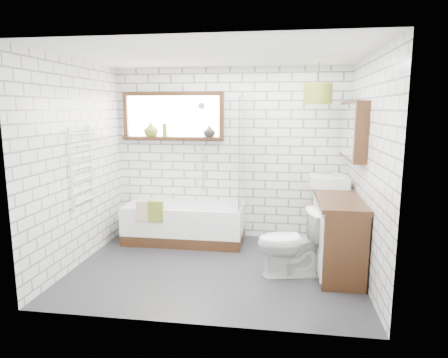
# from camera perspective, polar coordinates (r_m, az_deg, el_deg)

# --- Properties ---
(floor) EXTENTS (3.40, 2.60, 0.01)m
(floor) POSITION_cam_1_polar(r_m,az_deg,el_deg) (4.98, -1.22, -12.62)
(floor) COLOR black
(floor) RESTS_ON ground
(ceiling) EXTENTS (3.40, 2.60, 0.01)m
(ceiling) POSITION_cam_1_polar(r_m,az_deg,el_deg) (4.63, -1.35, 17.38)
(ceiling) COLOR white
(ceiling) RESTS_ON ground
(wall_back) EXTENTS (3.40, 0.01, 2.50)m
(wall_back) POSITION_cam_1_polar(r_m,az_deg,el_deg) (5.92, 0.85, 3.60)
(wall_back) COLOR white
(wall_back) RESTS_ON ground
(wall_front) EXTENTS (3.40, 0.01, 2.50)m
(wall_front) POSITION_cam_1_polar(r_m,az_deg,el_deg) (3.38, -5.02, -1.29)
(wall_front) COLOR white
(wall_front) RESTS_ON ground
(wall_left) EXTENTS (0.01, 2.60, 2.50)m
(wall_left) POSITION_cam_1_polar(r_m,az_deg,el_deg) (5.21, -20.13, 2.11)
(wall_left) COLOR white
(wall_left) RESTS_ON ground
(wall_right) EXTENTS (0.01, 2.60, 2.50)m
(wall_right) POSITION_cam_1_polar(r_m,az_deg,el_deg) (4.67, 19.82, 1.28)
(wall_right) COLOR white
(wall_right) RESTS_ON ground
(window) EXTENTS (1.52, 0.16, 0.68)m
(window) POSITION_cam_1_polar(r_m,az_deg,el_deg) (6.01, -7.34, 8.87)
(window) COLOR black
(window) RESTS_ON wall_back
(towel_radiator) EXTENTS (0.06, 0.52, 1.00)m
(towel_radiator) POSITION_cam_1_polar(r_m,az_deg,el_deg) (5.19, -19.66, 1.56)
(towel_radiator) COLOR white
(towel_radiator) RESTS_ON wall_left
(mirror_cabinet) EXTENTS (0.16, 1.20, 0.70)m
(mirror_cabinet) POSITION_cam_1_polar(r_m,az_deg,el_deg) (5.20, 17.88, 6.66)
(mirror_cabinet) COLOR black
(mirror_cabinet) RESTS_ON wall_right
(shower_riser) EXTENTS (0.02, 0.02, 1.30)m
(shower_riser) POSITION_cam_1_polar(r_m,az_deg,el_deg) (5.93, -3.05, 4.57)
(shower_riser) COLOR silver
(shower_riser) RESTS_ON wall_back
(bathtub) EXTENTS (1.69, 0.75, 0.55)m
(bathtub) POSITION_cam_1_polar(r_m,az_deg,el_deg) (5.86, -5.62, -6.25)
(bathtub) COLOR white
(bathtub) RESTS_ON floor
(shower_screen) EXTENTS (0.02, 0.72, 1.50)m
(shower_screen) POSITION_cam_1_polar(r_m,az_deg,el_deg) (5.52, 2.57, 3.63)
(shower_screen) COLOR white
(shower_screen) RESTS_ON bathtub
(towel_green) EXTENTS (0.21, 0.06, 0.29)m
(towel_green) POSITION_cam_1_polar(r_m,az_deg,el_deg) (5.53, -9.74, -4.61)
(towel_green) COLOR olive
(towel_green) RESTS_ON bathtub
(towel_beige) EXTENTS (0.21, 0.05, 0.27)m
(towel_beige) POSITION_cam_1_polar(r_m,az_deg,el_deg) (5.58, -11.33, -4.52)
(towel_beige) COLOR tan
(towel_beige) RESTS_ON bathtub
(vanity) EXTENTS (0.50, 1.56, 0.89)m
(vanity) POSITION_cam_1_polar(r_m,az_deg,el_deg) (5.09, 15.77, -7.09)
(vanity) COLOR black
(vanity) RESTS_ON floor
(basin) EXTENTS (0.49, 0.43, 0.14)m
(basin) POSITION_cam_1_polar(r_m,az_deg,el_deg) (5.45, 14.76, -0.34)
(basin) COLOR white
(basin) RESTS_ON vanity
(tap) EXTENTS (0.03, 0.03, 0.14)m
(tap) POSITION_cam_1_polar(r_m,az_deg,el_deg) (5.46, 16.45, 0.13)
(tap) COLOR silver
(tap) RESTS_ON vanity
(toilet) EXTENTS (0.59, 0.84, 0.78)m
(toilet) POSITION_cam_1_polar(r_m,az_deg,el_deg) (4.71, 9.57, -8.92)
(toilet) COLOR white
(toilet) RESTS_ON floor
(vase_olive) EXTENTS (0.24, 0.24, 0.22)m
(vase_olive) POSITION_cam_1_polar(r_m,az_deg,el_deg) (6.09, -10.39, 6.83)
(vase_olive) COLOR olive
(vase_olive) RESTS_ON window
(vase_dark) EXTENTS (0.19, 0.19, 0.18)m
(vase_dark) POSITION_cam_1_polar(r_m,az_deg,el_deg) (5.87, -2.10, 6.67)
(vase_dark) COLOR black
(vase_dark) RESTS_ON window
(bottle) EXTENTS (0.08, 0.08, 0.20)m
(bottle) POSITION_cam_1_polar(r_m,az_deg,el_deg) (6.03, -8.45, 6.73)
(bottle) COLOR olive
(bottle) RESTS_ON window
(pendant) EXTENTS (0.36, 0.36, 0.26)m
(pendant) POSITION_cam_1_polar(r_m,az_deg,el_deg) (5.37, 13.29, 11.77)
(pendant) COLOR olive
(pendant) RESTS_ON ceiling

